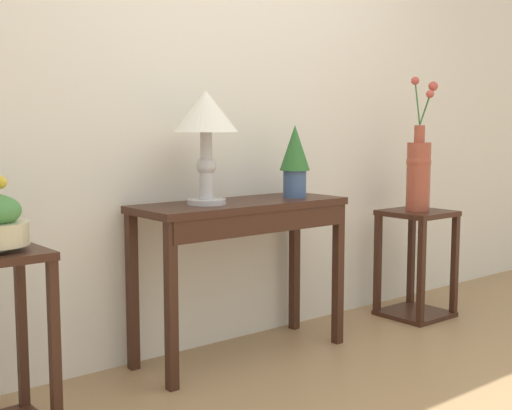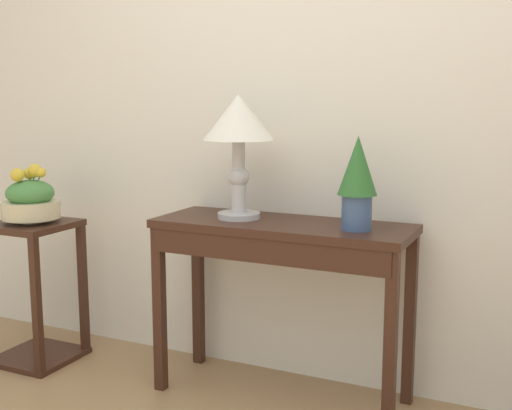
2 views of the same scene
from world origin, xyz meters
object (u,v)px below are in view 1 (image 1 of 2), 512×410
object	(u,v)px
potted_plant_on_console	(295,157)
pedestal_stand_right	(416,264)
console_table	(244,227)
table_lamp	(206,120)
flower_vase_tall_right	(419,168)

from	to	relation	value
potted_plant_on_console	pedestal_stand_right	world-z (taller)	potted_plant_on_console
console_table	table_lamp	xyz separation A→B (m)	(-0.20, 0.02, 0.51)
flower_vase_tall_right	console_table	bearing A→B (deg)	176.42
flower_vase_tall_right	pedestal_stand_right	bearing A→B (deg)	92.51
potted_plant_on_console	pedestal_stand_right	size ratio (longest dim) A/B	0.58
potted_plant_on_console	pedestal_stand_right	xyz separation A→B (m)	(0.92, -0.07, -0.66)
table_lamp	flower_vase_tall_right	bearing A→B (deg)	-3.98
potted_plant_on_console	pedestal_stand_right	bearing A→B (deg)	-4.39
potted_plant_on_console	flower_vase_tall_right	world-z (taller)	flower_vase_tall_right
table_lamp	potted_plant_on_console	bearing A→B (deg)	-3.11
console_table	table_lamp	bearing A→B (deg)	173.62
pedestal_stand_right	flower_vase_tall_right	distance (m)	0.57
table_lamp	flower_vase_tall_right	world-z (taller)	flower_vase_tall_right
table_lamp	potted_plant_on_console	distance (m)	0.56
table_lamp	flower_vase_tall_right	size ratio (longest dim) A/B	0.68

